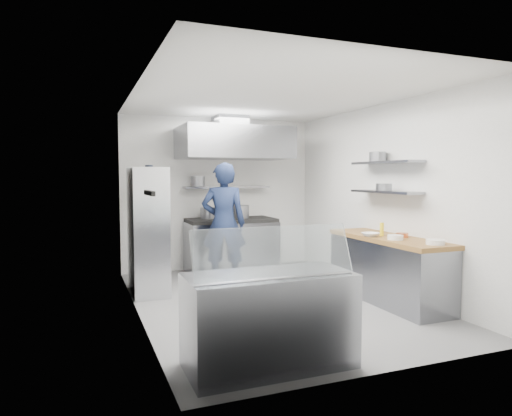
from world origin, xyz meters
name	(u,v)px	position (x,y,z in m)	size (l,w,h in m)	color
floor	(272,301)	(0.00, 0.00, 0.00)	(5.00, 5.00, 0.00)	slate
ceiling	(272,96)	(0.00, 0.00, 2.80)	(5.00, 5.00, 0.00)	silver
wall_back	(219,193)	(0.00, 2.50, 1.40)	(3.60, 0.02, 2.80)	white
wall_front	(387,214)	(0.00, -2.50, 1.40)	(3.60, 0.02, 2.80)	white
wall_left	(137,203)	(-1.80, 0.00, 1.40)	(5.00, 0.02, 2.80)	white
wall_right	(381,198)	(1.80, 0.00, 1.40)	(5.00, 0.02, 2.80)	white
gas_range	(231,246)	(0.10, 2.10, 0.45)	(1.60, 0.80, 0.90)	gray
cooktop	(231,220)	(0.10, 2.10, 0.93)	(1.57, 0.78, 0.06)	black
stock_pot_left	(209,213)	(-0.29, 2.22, 1.06)	(0.29, 0.29, 0.20)	slate
stock_pot_mid	(241,212)	(0.27, 2.07, 1.08)	(0.31, 0.31, 0.24)	slate
over_range_shelf	(227,187)	(0.10, 2.34, 1.52)	(1.60, 0.30, 0.04)	gray
shelf_pot_a	(198,181)	(-0.44, 2.39, 1.63)	(0.25, 0.25, 0.18)	slate
extractor_hood	(234,143)	(0.10, 1.93, 2.30)	(1.90, 1.15, 0.55)	gray
hood_duct	(230,123)	(0.10, 2.15, 2.68)	(0.55, 0.55, 0.24)	slate
red_firebox	(152,193)	(-1.25, 2.44, 1.42)	(0.22, 0.10, 0.26)	red
chef	(224,223)	(-0.30, 1.25, 0.97)	(0.71, 0.46, 1.94)	#131E3B
wire_rack	(148,231)	(-1.53, 1.03, 0.93)	(0.50, 0.90, 1.85)	silver
rack_bin_a	(148,239)	(-1.53, 1.04, 0.80)	(0.16, 0.20, 0.18)	white
rack_bin_b	(144,204)	(-1.53, 1.43, 1.30)	(0.14, 0.18, 0.16)	yellow
rack_jar	(149,171)	(-1.48, 1.16, 1.80)	(0.12, 0.12, 0.18)	black
knife_strip	(149,193)	(-1.78, -0.90, 1.55)	(0.04, 0.55, 0.05)	black
prep_counter_base	(388,271)	(1.48, -0.60, 0.42)	(0.62, 2.00, 0.84)	gray
prep_counter_top	(388,239)	(1.48, -0.60, 0.87)	(0.65, 2.04, 0.06)	brown
plate_stack_a	(435,242)	(1.54, -1.42, 0.93)	(0.22, 0.22, 0.06)	white
plate_stack_b	(395,237)	(1.36, -0.90, 0.93)	(0.20, 0.20, 0.06)	white
copper_pan	(402,235)	(1.60, -0.74, 0.93)	(0.16, 0.16, 0.06)	#C76338
squeeze_bottle	(382,229)	(1.44, -0.50, 0.99)	(0.06, 0.06, 0.18)	yellow
mixing_bowl	(370,235)	(1.24, -0.52, 0.93)	(0.22, 0.22, 0.05)	white
wall_shelf_lower	(385,192)	(1.64, -0.30, 1.50)	(0.30, 1.30, 0.04)	gray
wall_shelf_upper	(386,162)	(1.64, -0.30, 1.92)	(0.30, 1.30, 0.04)	gray
shelf_pot_c	(384,187)	(1.57, -0.36, 1.57)	(0.23, 0.23, 0.10)	slate
shelf_pot_d	(378,157)	(1.65, -0.09, 2.01)	(0.24, 0.24, 0.14)	slate
display_case	(269,320)	(-0.89, -2.00, 0.42)	(1.50, 0.70, 0.85)	gray
display_glass	(275,252)	(-0.89, -2.12, 1.07)	(1.47, 0.02, 0.45)	silver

